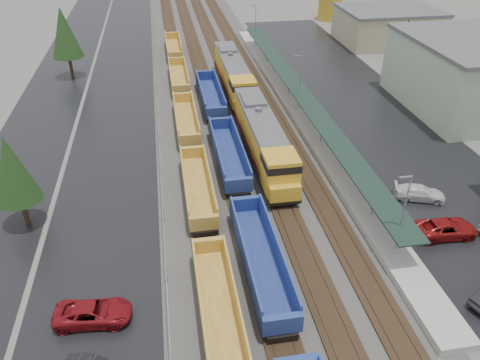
# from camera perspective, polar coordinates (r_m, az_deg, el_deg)

# --- Properties ---
(ballast_strip) EXTENTS (20.00, 160.00, 0.08)m
(ballast_strip) POSITION_cam_1_polar(r_m,az_deg,el_deg) (72.94, -2.47, 10.94)
(ballast_strip) COLOR #302D2B
(ballast_strip) RESTS_ON ground
(trackbed) EXTENTS (14.60, 160.00, 0.22)m
(trackbed) POSITION_cam_1_polar(r_m,az_deg,el_deg) (72.90, -2.47, 11.02)
(trackbed) COLOR black
(trackbed) RESTS_ON ground
(west_parking_lot) EXTENTS (10.00, 160.00, 0.02)m
(west_parking_lot) POSITION_cam_1_polar(r_m,az_deg,el_deg) (72.77, -14.43, 9.86)
(west_parking_lot) COLOR black
(west_parking_lot) RESTS_ON ground
(west_road) EXTENTS (9.00, 160.00, 0.02)m
(west_road) POSITION_cam_1_polar(r_m,az_deg,el_deg) (74.35, -22.18, 8.95)
(west_road) COLOR black
(west_road) RESTS_ON ground
(east_commuter_lot) EXTENTS (16.00, 100.00, 0.02)m
(east_commuter_lot) POSITION_cam_1_polar(r_m,az_deg,el_deg) (68.95, 14.73, 8.55)
(east_commuter_lot) COLOR black
(east_commuter_lot) RESTS_ON ground
(station_platform) EXTENTS (3.00, 80.00, 8.00)m
(station_platform) POSITION_cam_1_polar(r_m,az_deg,el_deg) (65.47, 7.07, 8.80)
(station_platform) COLOR #9E9B93
(station_platform) RESTS_ON ground
(chainlink_fence) EXTENTS (0.08, 160.04, 2.02)m
(chainlink_fence) POSITION_cam_1_polar(r_m,az_deg,el_deg) (70.44, -10.15, 11.04)
(chainlink_fence) COLOR gray
(chainlink_fence) RESTS_ON ground
(tree_west_near) EXTENTS (3.96, 3.96, 9.00)m
(tree_west_near) POSITION_cam_1_polar(r_m,az_deg,el_deg) (44.91, -26.05, 1.19)
(tree_west_near) COLOR #332316
(tree_west_near) RESTS_ON ground
(tree_west_far) EXTENTS (4.84, 4.84, 11.00)m
(tree_west_far) POSITION_cam_1_polar(r_m,az_deg,el_deg) (81.15, -20.65, 16.48)
(tree_west_far) COLOR #332316
(tree_west_far) RESTS_ON ground
(tree_east) EXTENTS (4.40, 4.40, 10.00)m
(tree_east) POSITION_cam_1_polar(r_m,az_deg,el_deg) (77.51, 19.44, 15.52)
(tree_east) COLOR #332316
(tree_east) RESTS_ON ground
(locomotive_lead) EXTENTS (3.33, 21.94, 4.97)m
(locomotive_lead) POSITION_cam_1_polar(r_m,az_deg,el_deg) (52.34, 2.87, 5.01)
(locomotive_lead) COLOR black
(locomotive_lead) RESTS_ON ground
(locomotive_trail) EXTENTS (3.33, 21.94, 4.97)m
(locomotive_trail) POSITION_cam_1_polar(r_m,az_deg,el_deg) (71.31, -0.77, 12.67)
(locomotive_trail) COLOR black
(locomotive_trail) RESTS_ON ground
(well_string_yellow) EXTENTS (2.67, 109.53, 2.37)m
(well_string_yellow) POSITION_cam_1_polar(r_m,az_deg,el_deg) (46.67, -5.19, -0.84)
(well_string_yellow) COLOR #A3772D
(well_string_yellow) RESTS_ON ground
(well_string_blue) EXTENTS (2.85, 84.84, 2.53)m
(well_string_blue) POSITION_cam_1_polar(r_m,az_deg,el_deg) (38.03, 2.52, -9.54)
(well_string_blue) COLOR navy
(well_string_blue) RESTS_ON ground
(storage_tank) EXTENTS (5.47, 5.47, 5.47)m
(storage_tank) POSITION_cam_1_polar(r_m,az_deg,el_deg) (116.74, 10.94, 19.99)
(storage_tank) COLOR #AE9122
(storage_tank) RESTS_ON ground
(parked_car_west_c) EXTENTS (2.99, 5.67, 1.52)m
(parked_car_west_c) POSITION_cam_1_polar(r_m,az_deg,el_deg) (36.20, -17.48, -15.20)
(parked_car_west_c) COLOR maroon
(parked_car_west_c) RESTS_ON ground
(parked_car_east_b) EXTENTS (2.78, 5.67, 1.55)m
(parked_car_east_b) POSITION_cam_1_polar(r_m,az_deg,el_deg) (45.55, 23.81, -5.43)
(parked_car_east_b) COLOR maroon
(parked_car_east_b) RESTS_ON ground
(parked_car_east_c) EXTENTS (3.57, 5.35, 1.44)m
(parked_car_east_c) POSITION_cam_1_polar(r_m,az_deg,el_deg) (49.71, 21.04, -1.47)
(parked_car_east_c) COLOR silver
(parked_car_east_c) RESTS_ON ground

